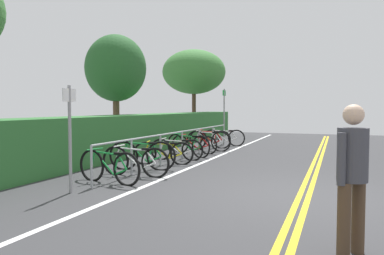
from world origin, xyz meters
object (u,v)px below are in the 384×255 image
object	(u,v)px
bicycle_5	(188,145)
bicycle_7	(208,141)
bicycle_1	(135,161)
bicycle_8	(210,139)
bicycle_0	(109,167)
bicycle_2	(142,155)
bicycle_3	(163,153)
bicycle_9	(224,138)
tree_far_right	(194,72)
pedestrian	(352,170)
bike_rack	(182,138)
bicycle_6	(194,144)
sign_post_near	(70,128)
sign_post_far	(224,111)
tree_mid	(116,69)
bicycle_4	(177,149)

from	to	relation	value
bicycle_5	bicycle_7	size ratio (longest dim) A/B	1.01
bicycle_1	bicycle_8	bearing A→B (deg)	2.58
bicycle_0	bicycle_2	world-z (taller)	bicycle_2
bicycle_3	bicycle_9	size ratio (longest dim) A/B	0.95
bicycle_5	tree_far_right	bearing A→B (deg)	19.51
bicycle_1	bicycle_8	world-z (taller)	bicycle_8
bicycle_1	pedestrian	size ratio (longest dim) A/B	1.08
bike_rack	bicycle_6	world-z (taller)	bike_rack
bicycle_9	bicycle_5	bearing A→B (deg)	177.73
pedestrian	tree_far_right	world-z (taller)	tree_far_right
bicycle_3	bicycle_9	xyz separation A→B (m)	(5.59, -0.14, 0.02)
bicycle_8	sign_post_near	xyz separation A→B (m)	(-8.38, -0.03, 0.87)
bicycle_9	pedestrian	distance (m)	11.73
bicycle_9	bicycle_6	bearing A→B (deg)	175.09
bicycle_6	bicycle_8	bearing A→B (deg)	0.79
bicycle_0	bicycle_7	world-z (taller)	bicycle_7
bicycle_7	sign_post_far	distance (m)	3.31
bicycle_5	bicycle_6	distance (m)	0.84
bicycle_8	sign_post_far	world-z (taller)	sign_post_far
bicycle_7	sign_post_far	bearing A→B (deg)	5.62
bicycle_9	pedestrian	bearing A→B (deg)	-157.08
bicycle_0	tree_mid	size ratio (longest dim) A/B	0.40
bicycle_5	bicycle_6	size ratio (longest dim) A/B	1.01
bicycle_6	bicycle_7	size ratio (longest dim) A/B	1.00
sign_post_far	tree_far_right	distance (m)	5.13
bicycle_8	tree_far_right	size ratio (longest dim) A/B	0.35
pedestrian	tree_mid	xyz separation A→B (m)	(7.49, 7.68, 2.06)
bike_rack	bicycle_8	world-z (taller)	bike_rack
bicycle_5	sign_post_near	distance (m)	5.78
bicycle_3	bicycle_4	distance (m)	0.95
bicycle_7	bicycle_9	xyz separation A→B (m)	(1.96, -0.02, -0.03)
pedestrian	sign_post_near	world-z (taller)	sign_post_near
bicycle_2	tree_mid	world-z (taller)	tree_mid
bicycle_5	bicycle_4	bearing A→B (deg)	-179.82
bike_rack	bicycle_9	bearing A→B (deg)	-1.78
bicycle_4	bicycle_3	bearing A→B (deg)	-179.53
pedestrian	bicycle_9	bearing A→B (deg)	22.92
bicycle_6	tree_far_right	distance (m)	8.88
bicycle_0	sign_post_near	xyz separation A→B (m)	(-1.04, 0.15, 0.88)
bicycle_5	pedestrian	xyz separation A→B (m)	(-7.09, -4.71, 0.58)
bike_rack	pedestrian	distance (m)	8.07
bicycle_2	pedestrian	size ratio (longest dim) A/B	1.05
bike_rack	tree_far_right	distance (m)	10.02
bicycle_8	tree_mid	bearing A→B (deg)	128.57
bicycle_5	bicycle_6	xyz separation A→B (m)	(0.84, 0.10, -0.05)
bicycle_6	bicycle_7	world-z (taller)	bicycle_7
bicycle_6	bicycle_7	bearing A→B (deg)	-13.74
bike_rack	bicycle_9	world-z (taller)	bike_rack
bicycle_3	tree_mid	bearing A→B (deg)	52.40
bicycle_6	pedestrian	xyz separation A→B (m)	(-7.93, -4.81, 0.62)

